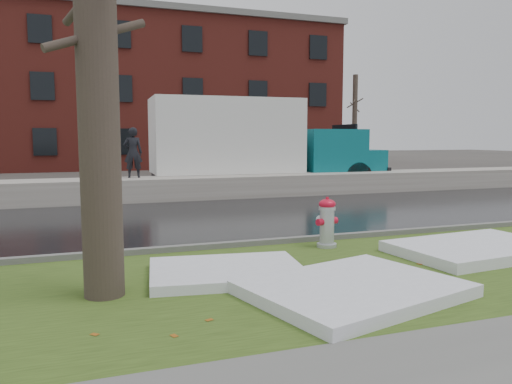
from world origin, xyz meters
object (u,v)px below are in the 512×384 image
object	(u,v)px
box_truck	(255,143)
tree	(96,41)
worker	(133,153)
fire_hydrant	(327,220)

from	to	relation	value
box_truck	tree	bearing A→B (deg)	-116.06
tree	worker	bearing A→B (deg)	82.07
tree	box_truck	size ratio (longest dim) A/B	0.60
tree	box_truck	bearing A→B (deg)	62.09
tree	worker	size ratio (longest dim) A/B	3.88
fire_hydrant	worker	world-z (taller)	worker
tree	box_truck	xyz separation A→B (m)	(6.06, 11.43, -1.38)
box_truck	worker	distance (m)	4.85
tree	box_truck	distance (m)	13.01
tree	fire_hydrant	bearing A→B (deg)	21.75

